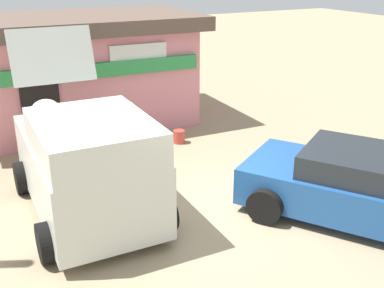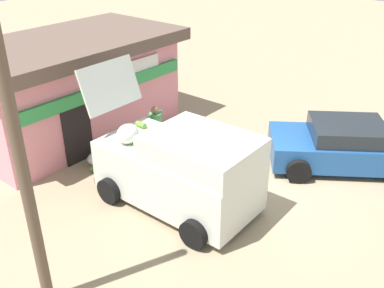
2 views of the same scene
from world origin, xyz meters
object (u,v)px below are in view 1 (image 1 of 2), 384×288
object	(u,v)px
unloaded_banana_pile	(56,149)
paint_bucket	(179,137)
parked_sedan	(359,186)
customer_bending	(66,135)
vendor_standing	(122,123)
storefront_bar	(72,70)
delivery_van	(86,163)

from	to	relation	value
unloaded_banana_pile	paint_bucket	size ratio (longest dim) A/B	2.36
parked_sedan	customer_bending	distance (m)	5.90
vendor_standing	paint_bucket	size ratio (longest dim) A/B	4.75
parked_sedan	storefront_bar	bearing A→B (deg)	112.36
parked_sedan	customer_bending	xyz separation A→B (m)	(-4.12, 4.22, 0.29)
parked_sedan	unloaded_banana_pile	bearing A→B (deg)	127.68
delivery_van	customer_bending	bearing A→B (deg)	87.55
customer_bending	storefront_bar	bearing A→B (deg)	73.03
vendor_standing	storefront_bar	bearing A→B (deg)	95.47
unloaded_banana_pile	parked_sedan	bearing A→B (deg)	-52.32
unloaded_banana_pile	vendor_standing	bearing A→B (deg)	-35.65
delivery_van	parked_sedan	distance (m)	4.85
customer_bending	unloaded_banana_pile	xyz separation A→B (m)	(-0.04, 1.17, -0.73)
unloaded_banana_pile	customer_bending	bearing A→B (deg)	-88.15
delivery_van	unloaded_banana_pile	xyz separation A→B (m)	(0.04, 2.99, -0.83)
vendor_standing	unloaded_banana_pile	distance (m)	1.82
delivery_van	parked_sedan	bearing A→B (deg)	-29.67
storefront_bar	delivery_van	world-z (taller)	delivery_van
parked_sedan	vendor_standing	bearing A→B (deg)	122.43
vendor_standing	paint_bucket	xyz separation A→B (m)	(1.63, 0.42, -0.74)
paint_bucket	unloaded_banana_pile	bearing A→B (deg)	169.49
storefront_bar	customer_bending	distance (m)	3.54
storefront_bar	customer_bending	world-z (taller)	storefront_bar
customer_bending	unloaded_banana_pile	world-z (taller)	customer_bending
delivery_van	vendor_standing	xyz separation A→B (m)	(1.40, 2.02, -0.09)
vendor_standing	customer_bending	xyz separation A→B (m)	(-1.32, -0.20, -0.00)
storefront_bar	parked_sedan	bearing A→B (deg)	-67.64
delivery_van	paint_bucket	world-z (taller)	delivery_van
unloaded_banana_pile	delivery_van	bearing A→B (deg)	-90.77
delivery_van	paint_bucket	xyz separation A→B (m)	(3.02, 2.44, -0.83)
storefront_bar	paint_bucket	bearing A→B (deg)	-54.63
vendor_standing	customer_bending	world-z (taller)	vendor_standing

